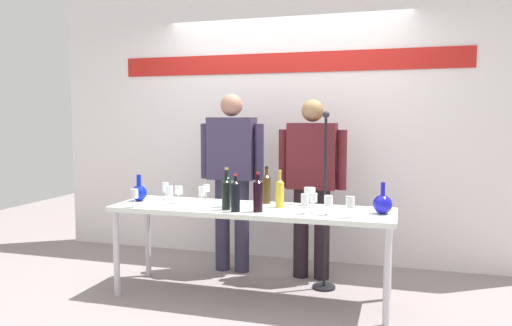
% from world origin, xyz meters
% --- Properties ---
extents(ground_plane, '(10.00, 10.00, 0.00)m').
position_xyz_m(ground_plane, '(0.00, 0.00, 0.00)').
color(ground_plane, gray).
extents(back_wall, '(5.14, 0.11, 3.00)m').
position_xyz_m(back_wall, '(0.00, 1.24, 1.50)').
color(back_wall, white).
rests_on(back_wall, ground).
extents(display_table, '(2.29, 0.63, 0.75)m').
position_xyz_m(display_table, '(0.00, 0.00, 0.69)').
color(display_table, white).
rests_on(display_table, ground).
extents(decanter_blue_left, '(0.14, 0.14, 0.23)m').
position_xyz_m(decanter_blue_left, '(-1.03, 0.02, 0.83)').
color(decanter_blue_left, '#0B1DBB').
rests_on(decanter_blue_left, display_table).
extents(decanter_blue_right, '(0.15, 0.15, 0.24)m').
position_xyz_m(decanter_blue_right, '(1.04, 0.02, 0.83)').
color(decanter_blue_right, '#1817BD').
rests_on(decanter_blue_right, display_table).
extents(presenter_left, '(0.63, 0.22, 1.70)m').
position_xyz_m(presenter_left, '(-0.39, 0.64, 0.98)').
color(presenter_left, '#2F2B42').
rests_on(presenter_left, ground).
extents(presenter_right, '(0.62, 0.22, 1.64)m').
position_xyz_m(presenter_right, '(0.39, 0.64, 0.94)').
color(presenter_right, black).
rests_on(presenter_right, ground).
extents(wine_bottle_0, '(0.07, 0.07, 0.29)m').
position_xyz_m(wine_bottle_0, '(-0.06, -0.21, 0.88)').
color(wine_bottle_0, black).
rests_on(wine_bottle_0, display_table).
extents(wine_bottle_1, '(0.07, 0.07, 0.32)m').
position_xyz_m(wine_bottle_1, '(0.07, 0.22, 0.89)').
color(wine_bottle_1, '#432E0E').
rests_on(wine_bottle_1, display_table).
extents(wine_bottle_2, '(0.07, 0.07, 0.31)m').
position_xyz_m(wine_bottle_2, '(0.11, -0.16, 0.89)').
color(wine_bottle_2, black).
rests_on(wine_bottle_2, display_table).
extents(wine_bottle_3, '(0.07, 0.07, 0.31)m').
position_xyz_m(wine_bottle_3, '(-0.16, -0.15, 0.88)').
color(wine_bottle_3, black).
rests_on(wine_bottle_3, display_table).
extents(wine_bottle_4, '(0.07, 0.07, 0.30)m').
position_xyz_m(wine_bottle_4, '(0.22, 0.07, 0.88)').
color(wine_bottle_4, gold).
rests_on(wine_bottle_4, display_table).
extents(wine_bottle_5, '(0.07, 0.07, 0.32)m').
position_xyz_m(wine_bottle_5, '(-0.20, -0.03, 0.89)').
color(wine_bottle_5, '#162E25').
rests_on(wine_bottle_5, display_table).
extents(wine_glass_left_0, '(0.06, 0.06, 0.15)m').
position_xyz_m(wine_glass_left_0, '(-0.84, 0.15, 0.86)').
color(wine_glass_left_0, white).
rests_on(wine_glass_left_0, display_table).
extents(wine_glass_left_1, '(0.06, 0.06, 0.15)m').
position_xyz_m(wine_glass_left_1, '(-0.45, 0.05, 0.85)').
color(wine_glass_left_1, white).
rests_on(wine_glass_left_1, display_table).
extents(wine_glass_left_2, '(0.06, 0.06, 0.16)m').
position_xyz_m(wine_glass_left_2, '(-0.68, -0.09, 0.87)').
color(wine_glass_left_2, white).
rests_on(wine_glass_left_2, display_table).
extents(wine_glass_left_3, '(0.06, 0.06, 0.14)m').
position_xyz_m(wine_glass_left_3, '(-0.49, 0.26, 0.85)').
color(wine_glass_left_3, white).
rests_on(wine_glass_left_3, display_table).
extents(wine_glass_left_4, '(0.07, 0.07, 0.15)m').
position_xyz_m(wine_glass_left_4, '(-0.65, 0.02, 0.86)').
color(wine_glass_left_4, white).
rests_on(wine_glass_left_4, display_table).
extents(wine_glass_left_5, '(0.06, 0.06, 0.15)m').
position_xyz_m(wine_glass_left_5, '(-0.91, -0.26, 0.86)').
color(wine_glass_left_5, white).
rests_on(wine_glass_left_5, display_table).
extents(wine_glass_right_0, '(0.06, 0.06, 0.16)m').
position_xyz_m(wine_glass_right_0, '(0.47, 0.15, 0.87)').
color(wine_glass_right_0, white).
rests_on(wine_glass_right_0, display_table).
extents(wine_glass_right_1, '(0.06, 0.06, 0.15)m').
position_xyz_m(wine_glass_right_1, '(0.65, -0.14, 0.86)').
color(wine_glass_right_1, white).
rests_on(wine_glass_right_1, display_table).
extents(wine_glass_right_2, '(0.07, 0.07, 0.15)m').
position_xyz_m(wine_glass_right_2, '(0.43, 0.23, 0.86)').
color(wine_glass_right_2, white).
rests_on(wine_glass_right_2, display_table).
extents(wine_glass_right_3, '(0.06, 0.06, 0.15)m').
position_xyz_m(wine_glass_right_3, '(0.47, -0.16, 0.86)').
color(wine_glass_right_3, white).
rests_on(wine_glass_right_3, display_table).
extents(wine_glass_right_4, '(0.06, 0.06, 0.15)m').
position_xyz_m(wine_glass_right_4, '(0.53, -0.09, 0.86)').
color(wine_glass_right_4, white).
rests_on(wine_glass_right_4, display_table).
extents(wine_glass_right_5, '(0.07, 0.07, 0.16)m').
position_xyz_m(wine_glass_right_5, '(0.82, -0.20, 0.86)').
color(wine_glass_right_5, white).
rests_on(wine_glass_right_5, display_table).
extents(microphone_stand, '(0.20, 0.20, 1.53)m').
position_xyz_m(microphone_stand, '(0.55, 0.39, 0.51)').
color(microphone_stand, black).
rests_on(microphone_stand, ground).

